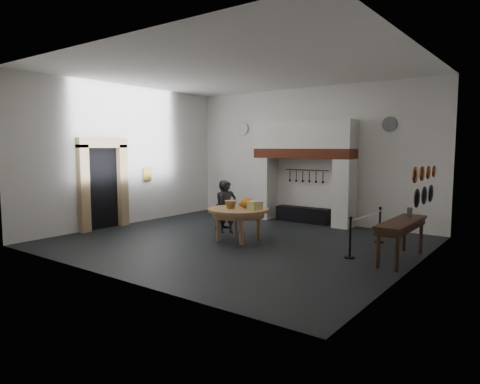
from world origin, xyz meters
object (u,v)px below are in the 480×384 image
Objects in this scene: visitor_near at (227,207)px; barrier_post_far at (380,226)px; side_table at (402,222)px; barrier_post_near at (350,239)px; work_table at (238,210)px; visitor_far at (225,205)px; iron_range at (303,215)px.

barrier_post_far is (4.06, 1.39, -0.32)m from visitor_near.
side_table and barrier_post_near have the same top height.
visitor_near is at bearing -161.12° from barrier_post_far.
work_table is 3.77m from barrier_post_far.
visitor_far is 0.69× the size of side_table.
side_table is 1.18m from barrier_post_near.
side_table is at bearing -56.88° from barrier_post_far.
visitor_far reaches higher than barrier_post_far.
iron_range is at bearing -29.21° from visitor_far.
iron_range is 1.26× the size of visitor_far.
visitor_near reaches higher than barrier_post_near.
iron_range is 1.24× the size of visitor_near.
barrier_post_near is (-0.99, -0.49, -0.42)m from side_table.
side_table is (4.14, 0.52, 0.03)m from work_table.
visitor_far is (-1.31, 1.04, -0.09)m from work_table.
side_table reaches higher than work_table.
iron_range is 5.16m from side_table.
work_table is at bearing -179.41° from barrier_post_near.
visitor_near is 4.12m from barrier_post_near.
side_table is (5.44, -0.52, 0.12)m from visitor_far.
side_table is at bearing -36.84° from iron_range.
visitor_far is 4.58m from barrier_post_near.
work_table is at bearing -130.06° from visitor_far.
barrier_post_far reaches higher than work_table.
barrier_post_far is at bearing -40.54° from visitor_near.
iron_range is at bearing 131.18° from barrier_post_near.
visitor_near reaches higher than iron_range.
barrier_post_far is at bearing 123.12° from side_table.
work_table is at bearing -147.19° from barrier_post_far.
iron_range is 1.15× the size of work_table.
visitor_near is 1.71× the size of barrier_post_near.
visitor_near reaches higher than work_table.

